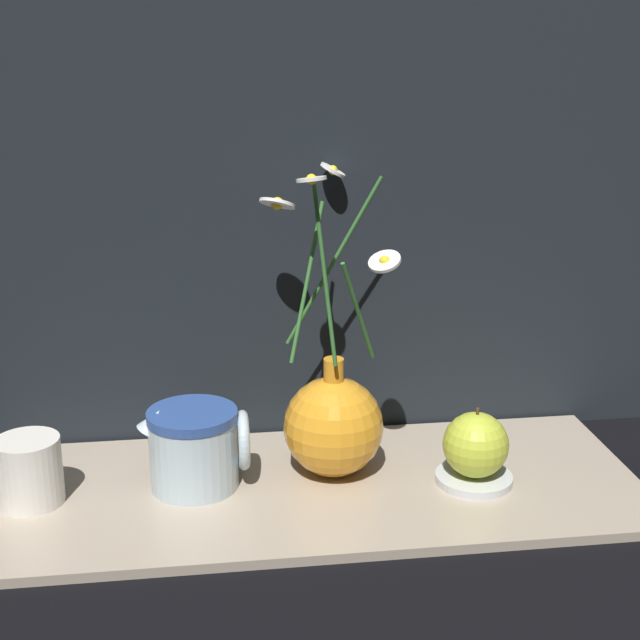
{
  "coord_description": "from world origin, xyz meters",
  "views": [
    {
      "loc": [
        -0.12,
        -0.99,
        0.54
      ],
      "look_at": [
        0.01,
        0.0,
        0.23
      ],
      "focal_mm": 50.0,
      "sensor_mm": 36.0,
      "label": 1
    }
  ],
  "objects_px": {
    "vase_with_flowers": "(333,421)",
    "yellow_mug": "(27,472)",
    "orange_fruit": "(476,445)",
    "ceramic_pitcher": "(195,444)"
  },
  "relations": [
    {
      "from": "vase_with_flowers",
      "to": "yellow_mug",
      "type": "distance_m",
      "value": 0.37
    },
    {
      "from": "yellow_mug",
      "to": "orange_fruit",
      "type": "bearing_deg",
      "value": -1.82
    },
    {
      "from": "vase_with_flowers",
      "to": "yellow_mug",
      "type": "height_order",
      "value": "vase_with_flowers"
    },
    {
      "from": "yellow_mug",
      "to": "vase_with_flowers",
      "type": "bearing_deg",
      "value": 5.21
    },
    {
      "from": "vase_with_flowers",
      "to": "orange_fruit",
      "type": "distance_m",
      "value": 0.18
    },
    {
      "from": "yellow_mug",
      "to": "ceramic_pitcher",
      "type": "xyz_separation_m",
      "value": [
        0.2,
        0.02,
        0.01
      ]
    },
    {
      "from": "vase_with_flowers",
      "to": "ceramic_pitcher",
      "type": "distance_m",
      "value": 0.17
    },
    {
      "from": "vase_with_flowers",
      "to": "orange_fruit",
      "type": "height_order",
      "value": "vase_with_flowers"
    },
    {
      "from": "ceramic_pitcher",
      "to": "yellow_mug",
      "type": "bearing_deg",
      "value": -174.43
    },
    {
      "from": "vase_with_flowers",
      "to": "ceramic_pitcher",
      "type": "relative_size",
      "value": 2.86
    }
  ]
}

